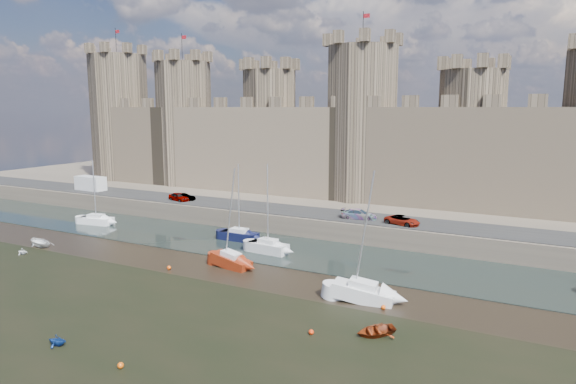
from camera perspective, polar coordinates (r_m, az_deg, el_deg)
name	(u,v)px	position (r m, az deg, el deg)	size (l,w,h in m)	color
ground	(122,323)	(42.79, -17.99, -13.71)	(160.00, 160.00, 0.00)	black
seaweed_patch	(55,356)	(39.25, -24.49, -16.28)	(70.00, 34.00, 0.01)	black
water_channel	(273,248)	(60.91, -1.64, -6.25)	(160.00, 12.00, 0.08)	black
quay	(371,193)	(93.02, 9.23, -0.15)	(160.00, 60.00, 2.50)	#4C443A
road	(310,212)	(68.97, 2.41, -2.25)	(160.00, 7.00, 0.10)	black
castle	(344,138)	(80.82, 6.29, 5.93)	(108.50, 11.00, 29.00)	#42382B
car_0	(179,197)	(78.90, -12.05, -0.54)	(1.52, 3.78, 1.29)	gray
car_1	(184,197)	(79.02, -11.49, -0.57)	(1.17, 3.36, 1.11)	gray
car_2	(359,214)	(65.27, 7.89, -2.47)	(1.81, 4.45, 1.29)	gray
car_3	(402,220)	(62.97, 12.58, -3.10)	(1.97, 4.27, 1.19)	gray
van	(91,184)	(93.10, -21.09, 0.88)	(5.56, 2.22, 2.43)	silver
sailboat_0	(96,220)	(77.76, -20.54, -2.89)	(5.09, 2.61, 9.09)	white
sailboat_1	(239,235)	(64.41, -5.44, -4.75)	(4.80, 1.90, 9.59)	black
sailboat_2	(268,246)	(58.78, -2.25, -6.05)	(4.84, 2.15, 10.20)	silver
sailboat_4	(231,260)	(54.08, -6.35, -7.54)	(4.69, 2.38, 10.47)	maroon
sailboat_5	(363,292)	(45.26, 8.35, -10.94)	(5.51, 2.76, 11.40)	silver
dinghy_1	(57,341)	(40.55, -24.27, -14.82)	(1.28, 0.78, 1.49)	navy
dinghy_3	(22,251)	(65.64, -27.41, -5.89)	(1.17, 0.72, 1.36)	white
dinghy_4	(376,332)	(39.23, 9.71, -15.06)	(2.09, 0.60, 2.92)	maroon
dinghy_6	(40,243)	(68.76, -25.89, -5.10)	(2.63, 0.76, 3.68)	silver
buoy_1	(169,268)	(54.48, -13.08, -8.20)	(0.44, 0.44, 0.44)	#DF4809
buoy_2	(121,365)	(36.09, -18.11, -17.85)	(0.42, 0.42, 0.42)	#DA5109
buoy_3	(383,307)	(43.96, 10.55, -12.48)	(0.39, 0.39, 0.39)	#DE4B09
buoy_5	(311,332)	(38.96, 2.60, -15.28)	(0.40, 0.40, 0.40)	red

